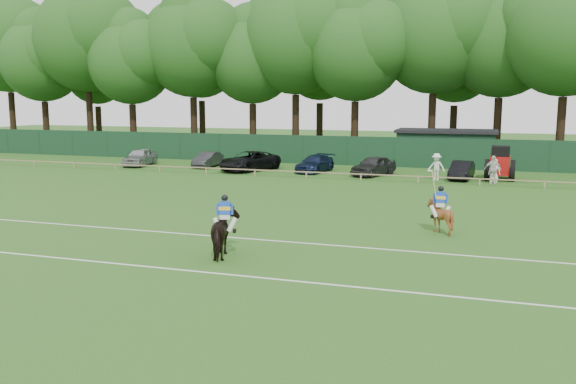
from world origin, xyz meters
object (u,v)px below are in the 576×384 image
at_px(sedan_grey, 208,160).
at_px(tractor, 500,164).
at_px(spectator_left, 436,167).
at_px(polo_ball, 215,233).
at_px(horse_chestnut, 440,216).
at_px(spectator_right, 494,171).
at_px(sedan_silver, 140,157).
at_px(suv_black, 249,161).
at_px(estate_black, 462,170).
at_px(hatch_grey, 374,166).
at_px(spectator_mid, 493,170).
at_px(utility_shed, 446,147).
at_px(horse_dark, 225,233).
at_px(sedan_navy, 315,164).

relative_size(sedan_grey, tractor, 1.30).
bearing_deg(spectator_left, polo_ball, -98.41).
height_order(horse_chestnut, tractor, tractor).
bearing_deg(spectator_right, sedan_silver, 171.47).
height_order(sedan_silver, suv_black, suv_black).
bearing_deg(estate_black, spectator_left, -139.41).
height_order(suv_black, spectator_right, spectator_right).
distance_m(hatch_grey, spectator_left, 4.85).
bearing_deg(polo_ball, horse_chestnut, 19.91).
bearing_deg(hatch_grey, spectator_mid, 9.42).
height_order(estate_black, polo_ball, estate_black).
xyz_separation_m(polo_ball, utility_shed, (7.60, 30.69, 1.49)).
bearing_deg(tractor, spectator_right, -103.63).
relative_size(spectator_left, spectator_mid, 0.99).
distance_m(horse_dark, sedan_grey, 29.16).
bearing_deg(polo_ball, tractor, 61.64).
height_order(horse_dark, spectator_right, horse_dark).
bearing_deg(utility_shed, horse_chestnut, -86.76).
height_order(sedan_silver, utility_shed, utility_shed).
height_order(horse_chestnut, spectator_right, spectator_right).
xyz_separation_m(spectator_left, spectator_mid, (3.76, -0.60, 0.01)).
height_order(spectator_right, polo_ball, spectator_right).
bearing_deg(estate_black, sedan_grey, -177.33).
height_order(suv_black, utility_shed, utility_shed).
relative_size(horse_dark, spectator_mid, 1.11).
height_order(estate_black, utility_shed, utility_shed).
bearing_deg(suv_black, sedan_navy, 27.84).
bearing_deg(suv_black, polo_ball, -51.96).
xyz_separation_m(utility_shed, tractor, (4.29, -8.66, -0.39)).
xyz_separation_m(sedan_navy, estate_black, (11.09, -0.84, -0.01)).
xyz_separation_m(horse_dark, spectator_left, (5.71, 23.63, 0.05)).
relative_size(hatch_grey, estate_black, 1.10).
xyz_separation_m(spectator_right, polo_ball, (-11.51, -20.65, -0.77)).
distance_m(suv_black, spectator_right, 18.56).
relative_size(suv_black, utility_shed, 0.65).
relative_size(horse_dark, hatch_grey, 0.49).
distance_m(suv_black, tractor, 18.92).
bearing_deg(tractor, suv_black, -177.24).
relative_size(estate_black, tractor, 1.34).
xyz_separation_m(horse_dark, hatch_grey, (1.03, 24.91, -0.17)).
bearing_deg(sedan_grey, polo_ball, -65.06).
bearing_deg(utility_shed, suv_black, -148.30).
xyz_separation_m(sedan_silver, polo_ball, (17.16, -21.94, -0.71)).
xyz_separation_m(horse_dark, spectator_right, (9.58, 23.89, -0.09)).
bearing_deg(spectator_right, suv_black, 170.94).
bearing_deg(utility_shed, sedan_navy, -138.45).
distance_m(spectator_mid, tractor, 2.31).
distance_m(horse_chestnut, polo_ball, 9.76).
distance_m(hatch_grey, tractor, 8.95).
xyz_separation_m(sedan_grey, estate_black, (20.52, -1.26, 0.02)).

